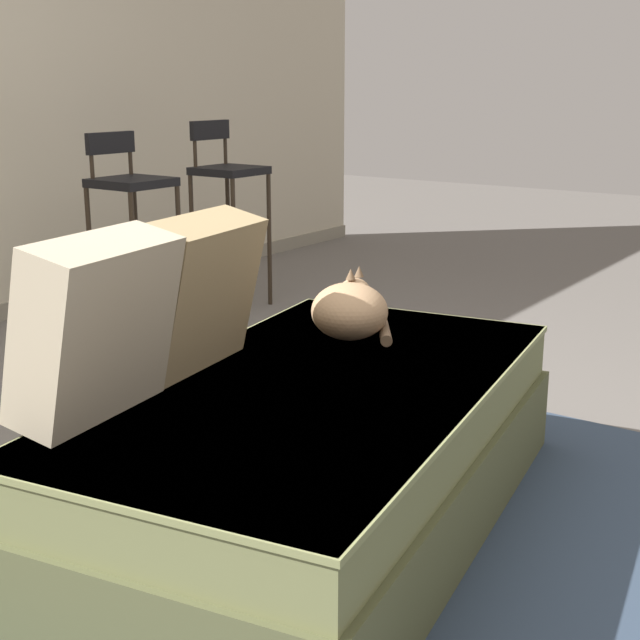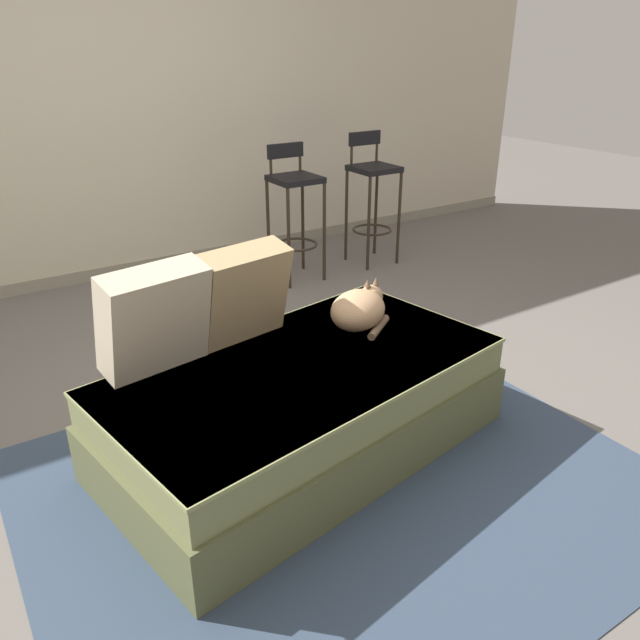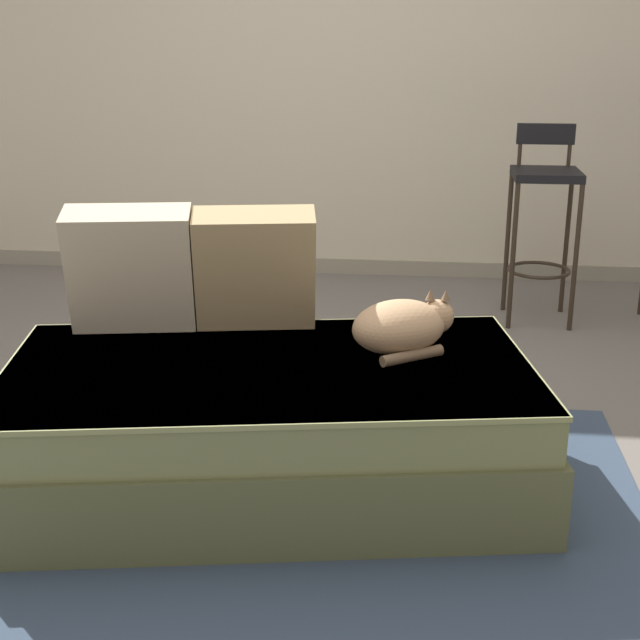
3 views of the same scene
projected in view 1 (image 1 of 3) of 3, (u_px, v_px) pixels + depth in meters
ground_plane at (212, 486)px, 2.72m from camera, size 16.00×16.00×0.00m
area_rug at (411, 552)px, 2.33m from camera, size 2.37×2.01×0.01m
couch at (318, 452)px, 2.44m from camera, size 1.80×1.17×0.42m
throw_pillow_corner at (97, 327)px, 2.08m from camera, size 0.45×0.30×0.44m
throw_pillow_middle at (196, 292)px, 2.44m from camera, size 0.44×0.30×0.43m
cat at (351, 310)px, 2.78m from camera, size 0.40×0.38×0.20m
bar_stool_near_window at (131, 215)px, 4.21m from camera, size 0.32×0.32×0.97m
bar_stool_by_doorway at (228, 198)px, 4.76m from camera, size 0.32×0.32×1.00m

